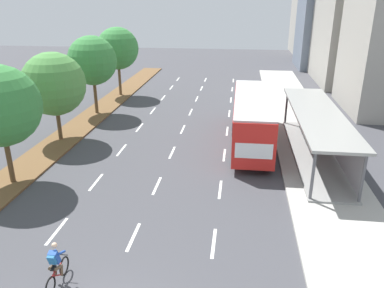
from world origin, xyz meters
name	(u,v)px	position (x,y,z in m)	size (l,w,h in m)	color
median_strip	(83,124)	(-8.30, 20.00, 0.06)	(2.60, 52.00, 0.12)	brown
sidewalk_right	(303,132)	(9.25, 20.00, 0.07)	(4.50, 52.00, 0.15)	#ADAAA3
lane_divider_left	(131,138)	(-3.50, 17.35, 0.00)	(0.14, 45.71, 0.01)	white
lane_divider_center	(178,140)	(0.00, 17.35, 0.00)	(0.14, 45.71, 0.01)	white
lane_divider_right	(226,142)	(3.50, 17.35, 0.00)	(0.14, 45.71, 0.01)	white
bus_shelter	(320,130)	(9.53, 15.45, 1.87)	(2.90, 13.33, 2.86)	gray
bus	(252,115)	(5.25, 17.41, 2.07)	(2.54, 11.29, 3.37)	red
cyclist	(56,266)	(-1.91, 2.07, 0.79)	(0.46, 1.82, 1.71)	black
median_tree_third	(54,84)	(-8.42, 16.21, 4.14)	(4.37, 4.37, 6.21)	brown
median_tree_fourth	(92,61)	(-8.22, 23.02, 4.70)	(4.16, 4.16, 6.67)	brown
median_tree_fifth	(118,48)	(-8.13, 29.82, 4.88)	(4.22, 4.22, 6.88)	brown
building_tall_right	(312,16)	(16.93, 67.42, 6.50)	(6.55, 9.53, 13.00)	#A39E93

